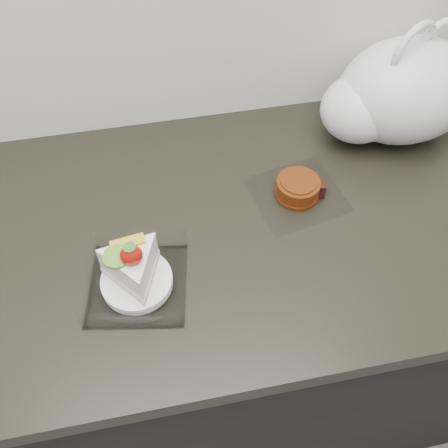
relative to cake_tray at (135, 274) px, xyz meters
name	(u,v)px	position (x,y,z in m)	size (l,w,h in m)	color
counter	(186,335)	(0.07, 0.10, -0.48)	(2.04, 0.64, 0.90)	black
cake_tray	(135,274)	(0.00, 0.00, 0.00)	(0.19, 0.19, 0.13)	white
mooncake_wrap	(298,189)	(0.33, 0.15, -0.02)	(0.20, 0.19, 0.04)	white
plastic_bag	(397,94)	(0.57, 0.28, 0.07)	(0.36, 0.29, 0.26)	silver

